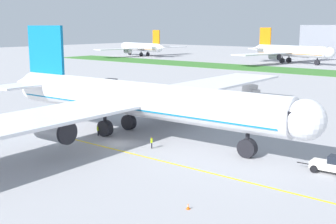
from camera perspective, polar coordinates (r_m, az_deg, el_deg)
ground_plane at (r=66.67m, az=-6.55°, el=-4.06°), size 600.00×600.00×0.00m
apron_taxi_line at (r=65.10m, az=-8.06°, el=-4.46°), size 280.00×0.36×0.01m
airliner_foreground at (r=70.28m, az=-4.75°, el=1.65°), size 60.37×97.49×17.31m
pushback_tug at (r=56.40m, az=20.11°, el=-6.39°), size 6.16×2.48×2.20m
ground_crew_wingwalker_port at (r=63.57m, az=-2.10°, el=-3.78°), size 0.44×0.52×1.69m
ground_crew_marshaller_front at (r=71.66m, az=-8.95°, el=-2.20°), size 0.43×0.55×1.72m
traffic_cone_near_nose at (r=43.31m, az=2.60°, el=-11.98°), size 0.36×0.36×0.58m
service_truck_baggage_loader at (r=110.78m, az=10.56°, el=2.68°), size 5.12×4.25×3.15m
service_truck_fuel_bowser at (r=127.15m, az=-7.53°, el=3.72°), size 4.75×2.92×2.70m
parked_airliner_far_left at (r=265.11m, az=-3.30°, el=8.28°), size 40.51×63.49×15.22m
parked_airliner_far_centre at (r=219.76m, az=15.35°, el=7.51°), size 45.40×71.47×16.65m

